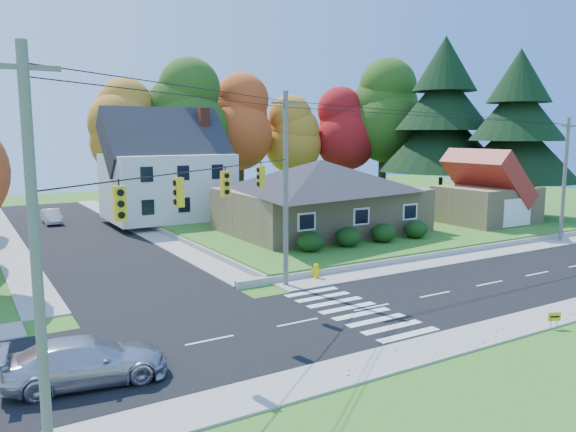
% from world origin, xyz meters
% --- Properties ---
extents(ground, '(120.00, 120.00, 0.00)m').
position_xyz_m(ground, '(0.00, 0.00, 0.00)').
color(ground, '#3D7923').
extents(road_main, '(90.00, 8.00, 0.02)m').
position_xyz_m(road_main, '(0.00, 0.00, 0.01)').
color(road_main, black).
rests_on(road_main, ground).
extents(road_cross, '(8.00, 44.00, 0.02)m').
position_xyz_m(road_cross, '(-8.00, 26.00, 0.01)').
color(road_cross, black).
rests_on(road_cross, ground).
extents(sidewalk_north, '(90.00, 2.00, 0.08)m').
position_xyz_m(sidewalk_north, '(0.00, 5.00, 0.04)').
color(sidewalk_north, '#9C9A90').
rests_on(sidewalk_north, ground).
extents(sidewalk_south, '(90.00, 2.00, 0.08)m').
position_xyz_m(sidewalk_south, '(0.00, -5.00, 0.04)').
color(sidewalk_south, '#9C9A90').
rests_on(sidewalk_south, ground).
extents(lawn, '(30.00, 30.00, 0.50)m').
position_xyz_m(lawn, '(13.00, 21.00, 0.25)').
color(lawn, '#3D7923').
rests_on(lawn, ground).
extents(ranch_house, '(14.60, 10.60, 5.40)m').
position_xyz_m(ranch_house, '(8.00, 16.00, 3.27)').
color(ranch_house, tan).
rests_on(ranch_house, lawn).
extents(colonial_house, '(10.40, 8.40, 9.60)m').
position_xyz_m(colonial_house, '(0.04, 28.00, 4.58)').
color(colonial_house, silver).
rests_on(colonial_house, lawn).
extents(garage, '(7.30, 6.30, 4.60)m').
position_xyz_m(garage, '(22.00, 11.99, 2.84)').
color(garage, tan).
rests_on(garage, lawn).
extents(hedge_row, '(10.70, 1.70, 1.27)m').
position_xyz_m(hedge_row, '(7.50, 9.80, 1.14)').
color(hedge_row, '#163A10').
rests_on(hedge_row, lawn).
extents(traffic_infrastructure, '(38.10, 10.66, 10.00)m').
position_xyz_m(traffic_infrastructure, '(-0.15, 1.35, 5.15)').
color(traffic_infrastructure, '#666059').
rests_on(traffic_infrastructure, ground).
extents(tree_lot_0, '(6.72, 6.72, 12.51)m').
position_xyz_m(tree_lot_0, '(-2.00, 34.00, 8.31)').
color(tree_lot_0, '#3F2A19').
rests_on(tree_lot_0, lawn).
extents(tree_lot_1, '(7.84, 7.84, 14.60)m').
position_xyz_m(tree_lot_1, '(4.00, 33.00, 9.61)').
color(tree_lot_1, '#3F2A19').
rests_on(tree_lot_1, lawn).
extents(tree_lot_2, '(7.28, 7.28, 13.56)m').
position_xyz_m(tree_lot_2, '(10.00, 34.00, 8.96)').
color(tree_lot_2, '#3F2A19').
rests_on(tree_lot_2, lawn).
extents(tree_lot_3, '(6.16, 6.16, 11.47)m').
position_xyz_m(tree_lot_3, '(16.00, 33.00, 7.65)').
color(tree_lot_3, '#3F2A19').
rests_on(tree_lot_3, lawn).
extents(tree_lot_4, '(6.72, 6.72, 12.51)m').
position_xyz_m(tree_lot_4, '(22.00, 32.00, 8.31)').
color(tree_lot_4, '#3F2A19').
rests_on(tree_lot_4, lawn).
extents(tree_lot_5, '(8.40, 8.40, 15.64)m').
position_xyz_m(tree_lot_5, '(26.00, 30.00, 10.27)').
color(tree_lot_5, '#3F2A19').
rests_on(tree_lot_5, lawn).
extents(conifer_east_a, '(12.80, 12.80, 16.96)m').
position_xyz_m(conifer_east_a, '(27.00, 22.00, 9.39)').
color(conifer_east_a, '#3F2A19').
rests_on(conifer_east_a, lawn).
extents(conifer_east_b, '(11.20, 11.20, 14.84)m').
position_xyz_m(conifer_east_b, '(28.00, 14.00, 8.28)').
color(conifer_east_b, '#3F2A19').
rests_on(conifer_east_b, lawn).
extents(silver_sedan, '(5.30, 2.77, 1.47)m').
position_xyz_m(silver_sedan, '(-12.83, -1.42, 0.75)').
color(silver_sedan, '#B8B6C4').
rests_on(silver_sedan, road_main).
extents(white_car, '(1.37, 3.82, 1.26)m').
position_xyz_m(white_car, '(-8.84, 33.06, 0.65)').
color(white_car, silver).
rests_on(white_car, road_cross).
extents(fire_hydrant, '(0.50, 0.39, 0.88)m').
position_xyz_m(fire_hydrant, '(0.64, 5.54, 0.42)').
color(fire_hydrant, '#E3CC00').
rests_on(fire_hydrant, ground).
extents(yard_sign, '(0.51, 0.25, 0.69)m').
position_xyz_m(yard_sign, '(4.63, -5.98, 0.49)').
color(yard_sign, black).
rests_on(yard_sign, ground).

